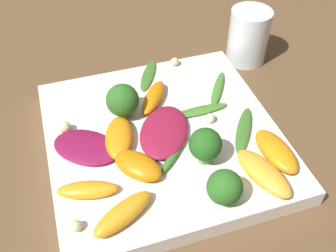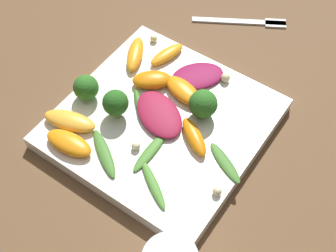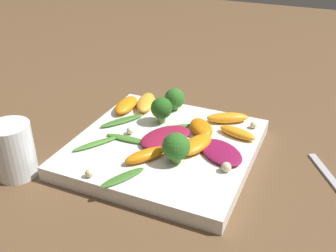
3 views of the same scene
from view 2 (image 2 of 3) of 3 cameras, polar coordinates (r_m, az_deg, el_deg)
ground_plane at (r=0.70m, az=-0.71°, el=-0.20°), size 2.40×2.40×0.00m
plate at (r=0.69m, az=-0.72°, el=0.36°), size 0.28×0.28×0.02m
fork at (r=0.86m, az=9.93°, el=12.45°), size 0.15×0.10×0.01m
radicchio_leaf_0 at (r=0.67m, az=-1.23°, el=1.28°), size 0.11×0.09×0.01m
radicchio_leaf_1 at (r=0.73m, az=3.59°, el=6.14°), size 0.09×0.10×0.01m
orange_segment_0 at (r=0.66m, az=-11.99°, el=-2.06°), size 0.07×0.04×0.02m
orange_segment_1 at (r=0.70m, az=1.98°, el=4.26°), size 0.08×0.05×0.02m
orange_segment_2 at (r=0.75m, az=-0.14°, el=8.72°), size 0.04×0.07×0.01m
orange_segment_3 at (r=0.75m, az=-4.03°, el=8.76°), size 0.05×0.08×0.02m
orange_segment_4 at (r=0.71m, az=-1.96°, el=5.64°), size 0.07×0.06×0.02m
orange_segment_5 at (r=0.68m, az=-11.90°, el=0.61°), size 0.08×0.05×0.02m
orange_segment_6 at (r=0.65m, az=3.20°, el=-1.31°), size 0.07×0.06×0.02m
broccoli_floret_0 at (r=0.67m, az=-6.42°, el=2.78°), size 0.04×0.04×0.05m
broccoli_floret_1 at (r=0.70m, az=-9.97°, el=4.61°), size 0.04×0.04×0.04m
broccoli_floret_2 at (r=0.66m, az=4.31°, el=2.66°), size 0.04×0.04×0.05m
arugula_sprig_0 at (r=0.69m, az=-3.69°, el=2.62°), size 0.05×0.05×0.01m
arugula_sprig_1 at (r=0.65m, az=-7.79°, el=-3.31°), size 0.08×0.06×0.01m
arugula_sprig_2 at (r=0.64m, az=6.96°, el=-4.44°), size 0.07×0.05×0.00m
arugula_sprig_3 at (r=0.64m, az=-2.14°, el=-3.05°), size 0.02×0.08×0.01m
arugula_sprig_4 at (r=0.62m, az=-1.83°, el=-7.11°), size 0.07×0.05×0.01m
macadamia_nut_0 at (r=0.65m, az=-3.99°, el=-2.39°), size 0.01×0.01×0.01m
macadamia_nut_1 at (r=0.78m, az=-1.75°, el=10.61°), size 0.01×0.01×0.01m
macadamia_nut_2 at (r=0.72m, az=7.02°, el=5.87°), size 0.01×0.01×0.01m
macadamia_nut_3 at (r=0.61m, az=6.02°, el=-7.91°), size 0.01×0.01×0.01m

